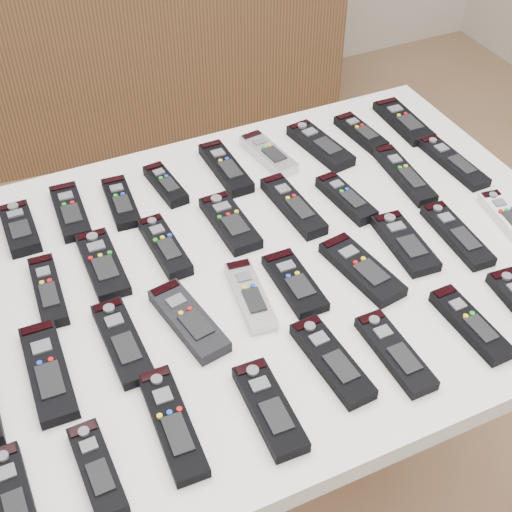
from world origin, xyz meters
name	(u,v)px	position (x,y,z in m)	size (l,w,h in m)	color
ground	(300,489)	(0.00, 0.00, 0.00)	(4.00, 4.00, 0.00)	#8E6B48
table	(256,286)	(-0.09, 0.07, 0.72)	(1.25, 0.88, 0.78)	white
sideboard	(151,45)	(0.24, 1.78, 0.38)	(1.52, 0.38, 0.76)	#4A2E1D
remote_1	(20,229)	(-0.47, 0.34, 0.79)	(0.06, 0.14, 0.02)	black
remote_2	(70,211)	(-0.37, 0.35, 0.79)	(0.05, 0.17, 0.02)	black
remote_3	(121,202)	(-0.27, 0.34, 0.79)	(0.05, 0.16, 0.02)	black
remote_4	(166,185)	(-0.17, 0.35, 0.79)	(0.04, 0.14, 0.02)	black
remote_5	(226,168)	(-0.03, 0.35, 0.79)	(0.05, 0.18, 0.02)	black
remote_6	(268,154)	(0.07, 0.36, 0.79)	(0.05, 0.16, 0.02)	#B7B7BC
remote_7	(320,145)	(0.19, 0.34, 0.79)	(0.06, 0.18, 0.02)	black
remote_8	(361,133)	(0.30, 0.35, 0.79)	(0.05, 0.15, 0.02)	black
remote_9	(403,121)	(0.42, 0.35, 0.79)	(0.06, 0.18, 0.02)	black
remote_11	(48,291)	(-0.46, 0.15, 0.79)	(0.05, 0.17, 0.02)	black
remote_12	(103,264)	(-0.35, 0.17, 0.79)	(0.06, 0.18, 0.02)	black
remote_13	(165,247)	(-0.24, 0.17, 0.79)	(0.05, 0.17, 0.02)	black
remote_14	(230,223)	(-0.10, 0.18, 0.79)	(0.06, 0.17, 0.02)	black
remote_15	(293,206)	(0.04, 0.18, 0.79)	(0.05, 0.19, 0.02)	black
remote_16	(346,198)	(0.15, 0.15, 0.79)	(0.05, 0.16, 0.02)	black
remote_17	(404,175)	(0.30, 0.17, 0.79)	(0.05, 0.20, 0.02)	black
remote_18	(453,162)	(0.42, 0.17, 0.79)	(0.05, 0.19, 0.02)	black
remote_20	(48,371)	(-0.50, -0.03, 0.79)	(0.06, 0.20, 0.02)	black
remote_21	(122,342)	(-0.38, -0.02, 0.79)	(0.05, 0.18, 0.02)	black
remote_22	(189,320)	(-0.26, -0.02, 0.79)	(0.06, 0.18, 0.02)	black
remote_23	(250,295)	(-0.14, -0.01, 0.79)	(0.05, 0.17, 0.02)	#B7B7BC
remote_24	(295,283)	(-0.06, -0.02, 0.79)	(0.06, 0.16, 0.02)	black
remote_25	(362,269)	(0.07, -0.04, 0.79)	(0.06, 0.18, 0.02)	black
remote_26	(405,243)	(0.18, -0.01, 0.79)	(0.06, 0.17, 0.02)	black
remote_27	(457,235)	(0.28, -0.03, 0.79)	(0.05, 0.18, 0.02)	black
remote_28	(507,218)	(0.40, -0.03, 0.79)	(0.04, 0.15, 0.02)	silver
remote_29	(14,499)	(-0.59, -0.23, 0.79)	(0.05, 0.17, 0.02)	black
remote_30	(97,469)	(-0.48, -0.23, 0.79)	(0.05, 0.15, 0.02)	black
remote_31	(172,423)	(-0.36, -0.20, 0.79)	(0.05, 0.20, 0.02)	black
remote_32	(270,408)	(-0.21, -0.24, 0.79)	(0.06, 0.17, 0.02)	black
remote_33	(332,360)	(-0.09, -0.20, 0.79)	(0.05, 0.18, 0.02)	black
remote_34	(395,352)	(0.02, -0.23, 0.79)	(0.05, 0.17, 0.02)	black
remote_35	(470,324)	(0.16, -0.23, 0.79)	(0.05, 0.17, 0.02)	black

